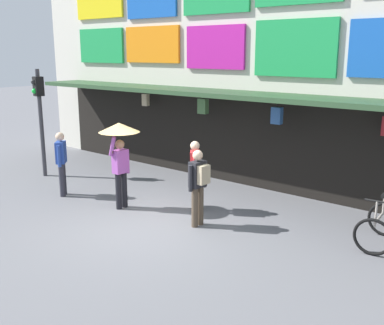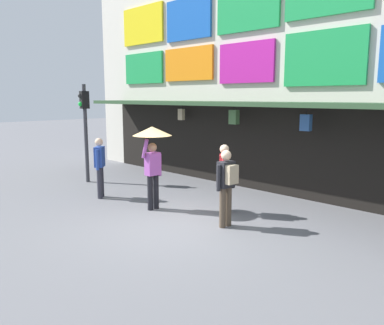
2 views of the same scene
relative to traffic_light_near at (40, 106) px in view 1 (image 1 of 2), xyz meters
name	(u,v)px [view 1 (image 1 of 2)]	position (x,y,z in m)	size (l,w,h in m)	color
ground_plane	(149,225)	(5.37, -0.90, -2.14)	(80.00, 80.00, 0.00)	slate
shopfront	(264,41)	(5.37, 3.67, 1.82)	(18.00, 2.60, 8.00)	beige
traffic_light_near	(40,106)	(0.00, 0.00, 0.00)	(0.32, 0.35, 3.20)	#38383D
bicycle_parked	(380,226)	(9.57, 1.20, -1.75)	(0.83, 1.22, 1.05)	black
pedestrian_in_blue	(198,182)	(6.22, -0.25, -1.16)	(0.37, 0.53, 1.68)	brown
pedestrian_with_umbrella	(120,141)	(4.06, -0.51, -0.50)	(0.96, 0.96, 2.08)	black
pedestrian_in_purple	(195,172)	(5.53, 0.49, -1.19)	(0.40, 0.44, 1.68)	brown
pedestrian_in_yellow	(61,160)	(2.12, -0.81, -1.19)	(0.41, 0.41, 1.68)	#2D2D38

